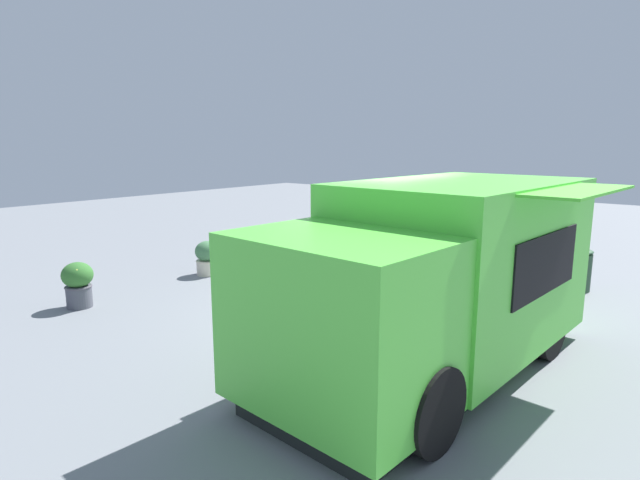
{
  "coord_description": "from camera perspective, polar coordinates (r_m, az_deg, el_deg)",
  "views": [
    {
      "loc": [
        6.77,
        4.53,
        2.77
      ],
      "look_at": [
        -0.37,
        -1.2,
        1.02
      ],
      "focal_mm": 28.65,
      "sensor_mm": 36.0,
      "label": 1
    }
  ],
  "objects": [
    {
      "name": "planter_flowering_near",
      "position": [
        11.13,
        -12.44,
        -1.91
      ],
      "size": [
        0.52,
        0.52,
        0.73
      ],
      "color": "beige",
      "rests_on": "ground_plane"
    },
    {
      "name": "person_customer",
      "position": [
        11.99,
        12.8,
        -1.19
      ],
      "size": [
        0.78,
        0.57,
        0.86
      ],
      "color": "navy",
      "rests_on": "ground_plane"
    },
    {
      "name": "trash_bin",
      "position": [
        10.87,
        26.81,
        -2.92
      ],
      "size": [
        0.5,
        0.5,
        0.81
      ],
      "color": "#2B4732",
      "rests_on": "ground_plane"
    },
    {
      "name": "planter_flowering_far",
      "position": [
        9.63,
        -25.41,
        -4.35
      ],
      "size": [
        0.51,
        0.51,
        0.79
      ],
      "color": "#4F505C",
      "rests_on": "ground_plane"
    },
    {
      "name": "ground_plane",
      "position": [
        8.61,
        4.71,
        -8.01
      ],
      "size": [
        40.0,
        40.0,
        0.0
      ],
      "primitive_type": "plane",
      "color": "slate"
    },
    {
      "name": "food_truck",
      "position": [
        6.42,
        12.78,
        -4.48
      ],
      "size": [
        5.05,
        3.02,
        2.3
      ],
      "color": "#59D542",
      "rests_on": "ground_plane"
    }
  ]
}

